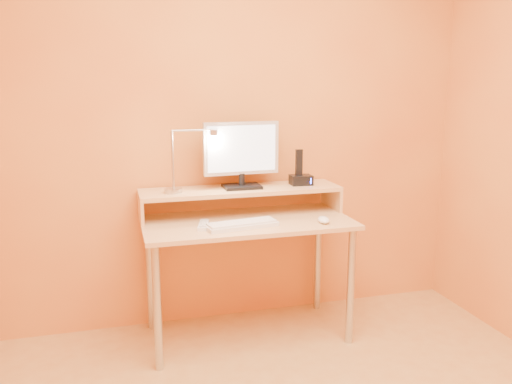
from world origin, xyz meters
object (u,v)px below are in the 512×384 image
object	(u,v)px
lamp_base	(174,191)
remote_control	(203,225)
phone_dock	(301,180)
mouse	(324,220)
monitor_panel	(241,148)
keyboard	(242,225)

from	to	relation	value
lamp_base	remote_control	bearing A→B (deg)	-55.30
phone_dock	mouse	distance (m)	0.37
lamp_base	mouse	size ratio (longest dim) A/B	0.91
monitor_panel	keyboard	size ratio (longest dim) A/B	1.14
monitor_panel	keyboard	distance (m)	0.50
monitor_panel	lamp_base	world-z (taller)	monitor_panel
lamp_base	keyboard	xyz separation A→B (m)	(0.34, -0.26, -0.16)
monitor_panel	remote_control	bearing A→B (deg)	-142.67
phone_dock	keyboard	world-z (taller)	phone_dock
monitor_panel	phone_dock	world-z (taller)	monitor_panel
mouse	keyboard	bearing A→B (deg)	-175.54
keyboard	remote_control	bearing A→B (deg)	153.10
lamp_base	remote_control	xyz separation A→B (m)	(0.14, -0.20, -0.16)
mouse	remote_control	bearing A→B (deg)	-179.71
lamp_base	mouse	distance (m)	0.87
mouse	remote_control	size ratio (longest dim) A/B	0.61
keyboard	remote_control	xyz separation A→B (m)	(-0.20, 0.07, -0.00)
phone_dock	keyboard	xyz separation A→B (m)	(-0.45, -0.29, -0.18)
lamp_base	phone_dock	size ratio (longest dim) A/B	0.77
keyboard	mouse	size ratio (longest dim) A/B	3.66
monitor_panel	mouse	distance (m)	0.64
monitor_panel	lamp_base	size ratio (longest dim) A/B	4.57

